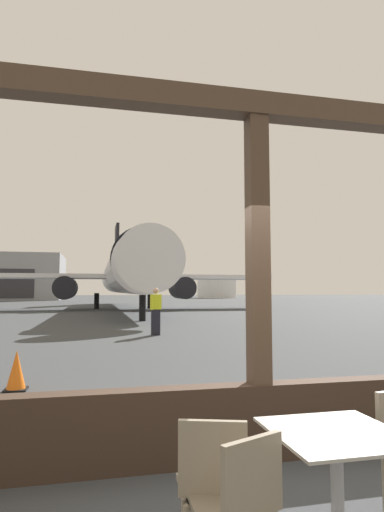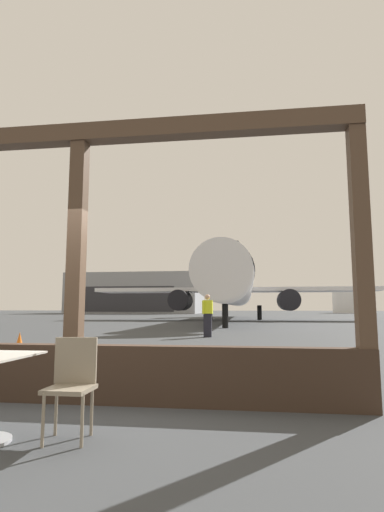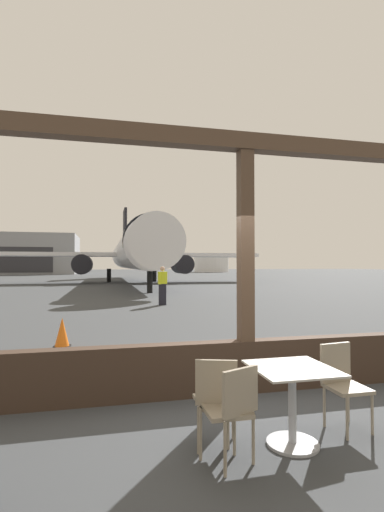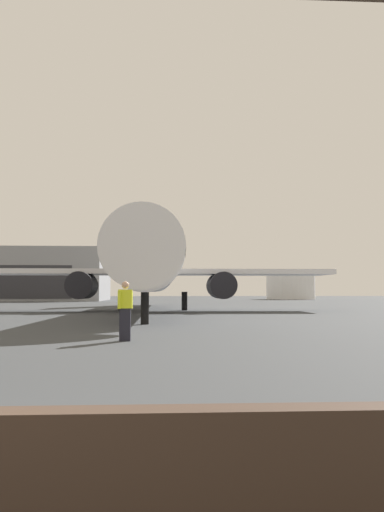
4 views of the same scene
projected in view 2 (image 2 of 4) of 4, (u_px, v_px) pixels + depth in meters
name	position (u px, v px, depth m)	size (l,w,h in m)	color
ground_plane	(228.00, 318.00, 44.47)	(220.00, 220.00, 0.00)	#383A3D
window_frame	(75.00, 302.00, 5.33)	(7.45, 0.24, 3.69)	#38281E
cafe_chair_window_left	(72.00, 378.00, 3.82)	(0.43, 0.43, 0.91)	gray
airplane	(234.00, 287.00, 38.46)	(26.31, 36.70, 9.91)	silver
ground_crew_worker	(208.00, 315.00, 16.68)	(0.41, 0.44, 1.74)	black
traffic_cone	(19.00, 347.00, 9.12)	(0.36, 0.36, 0.65)	orange
distant_hangar	(138.00, 294.00, 84.37)	(25.91, 15.45, 7.97)	gray
fuel_storage_tank	(354.00, 302.00, 87.99)	(8.79, 8.79, 4.65)	white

